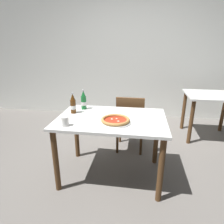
# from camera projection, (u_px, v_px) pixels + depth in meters

# --- Properties ---
(ground_plane) EXTENTS (8.00, 8.00, 0.00)m
(ground_plane) POSITION_uv_depth(u_px,v_px,m) (111.00, 174.00, 2.39)
(ground_plane) COLOR slate
(back_wall_tiled) EXTENTS (7.00, 0.10, 2.60)m
(back_wall_tiled) POSITION_uv_depth(u_px,v_px,m) (127.00, 55.00, 4.01)
(back_wall_tiled) COLOR white
(back_wall_tiled) RESTS_ON ground_plane
(dining_table_main) EXTENTS (1.20, 0.80, 0.75)m
(dining_table_main) POSITION_uv_depth(u_px,v_px,m) (111.00, 127.00, 2.18)
(dining_table_main) COLOR silver
(dining_table_main) RESTS_ON ground_plane
(chair_behind_table) EXTENTS (0.40, 0.40, 0.85)m
(chair_behind_table) POSITION_uv_depth(u_px,v_px,m) (130.00, 121.00, 2.78)
(chair_behind_table) COLOR brown
(chair_behind_table) RESTS_ON ground_plane
(dining_table_background) EXTENTS (0.80, 0.70, 0.75)m
(dining_table_background) POSITION_uv_depth(u_px,v_px,m) (211.00, 104.00, 3.17)
(dining_table_background) COLOR silver
(dining_table_background) RESTS_ON ground_plane
(pizza_margherita_near) EXTENTS (0.33, 0.33, 0.04)m
(pizza_margherita_near) POSITION_uv_depth(u_px,v_px,m) (115.00, 120.00, 2.01)
(pizza_margherita_near) COLOR white
(pizza_margherita_near) RESTS_ON dining_table_main
(beer_bottle_left) EXTENTS (0.07, 0.07, 0.25)m
(beer_bottle_left) POSITION_uv_depth(u_px,v_px,m) (73.00, 105.00, 2.26)
(beer_bottle_left) COLOR #512D0F
(beer_bottle_left) RESTS_ON dining_table_main
(beer_bottle_center) EXTENTS (0.07, 0.07, 0.25)m
(beer_bottle_center) POSITION_uv_depth(u_px,v_px,m) (84.00, 101.00, 2.40)
(beer_bottle_center) COLOR #196B2D
(beer_bottle_center) RESTS_ON dining_table_main
(napkin_with_cutlery) EXTENTS (0.21, 0.21, 0.01)m
(napkin_with_cutlery) POSITION_uv_depth(u_px,v_px,m) (90.00, 115.00, 2.21)
(napkin_with_cutlery) COLOR white
(napkin_with_cutlery) RESTS_ON dining_table_main
(paper_cup) EXTENTS (0.07, 0.07, 0.09)m
(paper_cup) POSITION_uv_depth(u_px,v_px,m) (65.00, 121.00, 1.92)
(paper_cup) COLOR white
(paper_cup) RESTS_ON dining_table_main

